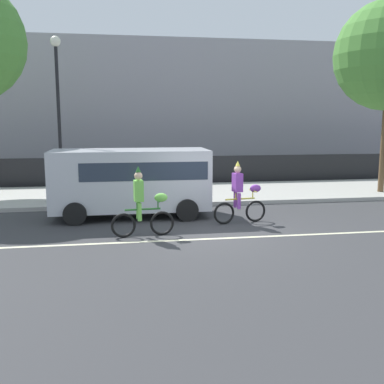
{
  "coord_description": "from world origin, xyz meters",
  "views": [
    {
      "loc": [
        -2.43,
        -11.84,
        3.14
      ],
      "look_at": [
        -0.3,
        1.2,
        1.0
      ],
      "focal_mm": 42.0,
      "sensor_mm": 36.0,
      "label": 1
    }
  ],
  "objects": [
    {
      "name": "road_centre_line",
      "position": [
        0.0,
        -0.5,
        0.0
      ],
      "size": [
        36.0,
        0.14,
        0.01
      ],
      "primitive_type": "cube",
      "color": "beige",
      "rests_on": "ground"
    },
    {
      "name": "parade_cyclist_purple",
      "position": [
        1.2,
        1.19,
        0.84
      ],
      "size": [
        1.71,
        0.52,
        1.92
      ],
      "color": "black",
      "rests_on": "ground"
    },
    {
      "name": "parked_van_silver",
      "position": [
        -1.99,
        2.7,
        1.28
      ],
      "size": [
        5.0,
        2.22,
        2.18
      ],
      "color": "silver",
      "rests_on": "ground"
    },
    {
      "name": "parade_cyclist_lime",
      "position": [
        -1.82,
        0.06,
        0.84
      ],
      "size": [
        1.72,
        0.5,
        1.92
      ],
      "color": "black",
      "rests_on": "ground"
    },
    {
      "name": "sidewalk_curb",
      "position": [
        0.0,
        6.5,
        0.07
      ],
      "size": [
        60.0,
        5.0,
        0.15
      ],
      "primitive_type": "cube",
      "color": "#ADAAA3",
      "rests_on": "ground"
    },
    {
      "name": "fence_line",
      "position": [
        0.0,
        9.4,
        0.7
      ],
      "size": [
        40.0,
        0.08,
        1.4
      ],
      "primitive_type": "cube",
      "color": "black",
      "rests_on": "ground"
    },
    {
      "name": "street_lamp_post",
      "position": [
        -4.5,
        4.96,
        3.99
      ],
      "size": [
        0.36,
        0.36,
        5.86
      ],
      "color": "black",
      "rests_on": "sidewalk_curb"
    },
    {
      "name": "ground_plane",
      "position": [
        0.0,
        0.0,
        0.0
      ],
      "size": [
        80.0,
        80.0,
        0.0
      ],
      "primitive_type": "plane",
      "color": "#38383A"
    },
    {
      "name": "building_backdrop",
      "position": [
        -0.25,
        18.0,
        3.85
      ],
      "size": [
        28.0,
        8.0,
        7.7
      ],
      "primitive_type": "cube",
      "color": "#99939E",
      "rests_on": "ground"
    }
  ]
}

